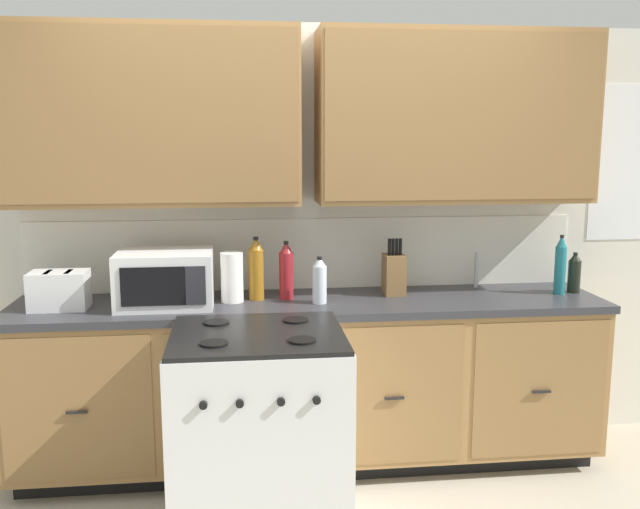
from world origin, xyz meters
TOP-DOWN VIEW (x-y plane):
  - ground_plane at (0.00, 0.00)m, footprint 8.00×8.00m
  - wall_unit at (0.00, 0.50)m, footprint 4.28×0.40m
  - counter_run at (0.00, 0.30)m, footprint 3.11×0.64m
  - stove_range at (-0.30, -0.33)m, footprint 0.76×0.68m
  - microwave at (-0.75, 0.27)m, footprint 0.48×0.37m
  - toaster at (-1.27, 0.27)m, footprint 0.28×0.18m
  - knife_block at (0.46, 0.39)m, footprint 0.11×0.14m
  - sink_faucet at (0.97, 0.51)m, footprint 0.02×0.02m
  - paper_towel_roll at (-0.41, 0.32)m, footprint 0.12×0.12m
  - bottle_teal at (1.37, 0.30)m, footprint 0.06×0.06m
  - bottle_red at (-0.13, 0.36)m, footprint 0.08×0.08m
  - bottle_amber at (-0.29, 0.36)m, footprint 0.08×0.08m
  - bottle_dark at (1.47, 0.32)m, footprint 0.07×0.07m
  - bottle_clear at (0.04, 0.24)m, footprint 0.07×0.07m

SIDE VIEW (x-z plane):
  - ground_plane at x=0.00m, z-range 0.00..0.00m
  - stove_range at x=-0.30m, z-range 0.00..0.95m
  - counter_run at x=0.00m, z-range 0.01..0.93m
  - toaster at x=-1.27m, z-range 0.92..1.11m
  - sink_faucet at x=0.97m, z-range 0.92..1.12m
  - bottle_dark at x=1.47m, z-range 0.92..1.14m
  - knife_block at x=0.46m, z-range 0.88..1.19m
  - bottle_clear at x=0.04m, z-range 0.92..1.16m
  - paper_towel_roll at x=-0.41m, z-range 0.92..1.18m
  - microwave at x=-0.75m, z-range 0.92..1.20m
  - bottle_red at x=-0.13m, z-range 0.92..1.23m
  - bottle_teal at x=1.37m, z-range 0.92..1.25m
  - bottle_amber at x=-0.29m, z-range 0.92..1.25m
  - wall_unit at x=0.00m, z-range 0.44..2.82m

